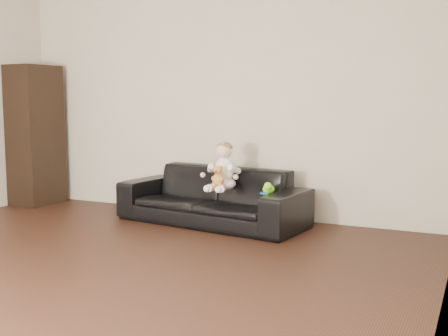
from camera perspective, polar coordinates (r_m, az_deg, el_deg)
The scene contains 11 objects.
floor at distance 4.12m, azimuth -17.80°, elevation -11.34°, with size 5.50×5.50×0.00m, color black.
wall_back at distance 6.21m, azimuth -0.63°, elevation 7.23°, with size 5.00×5.00×0.00m, color beige.
wall_right at distance 2.85m, azimuth 21.28°, elevation 7.05°, with size 5.50×5.50×0.00m, color beige.
sofa at distance 5.77m, azimuth -1.24°, elevation -2.86°, with size 1.96×0.77×0.57m, color black.
cabinet at distance 7.20m, azimuth -18.60°, elevation 3.17°, with size 0.42×0.58×1.68m, color black.
shelf_item at distance 7.18m, azimuth -18.60°, elevation 6.18°, with size 0.18×0.25×0.28m, color silver.
baby at distance 5.55m, azimuth -0.06°, elevation -0.10°, with size 0.35×0.42×0.48m.
teddy_bear at distance 5.43m, azimuth -0.62°, elevation -0.83°, with size 0.12×0.12×0.20m.
toy_green at distance 5.37m, azimuth 4.55°, elevation -2.16°, with size 0.11×0.13×0.09m, color #70E91B.
toy_rattle at distance 5.37m, azimuth 4.43°, elevation -2.32°, with size 0.06×0.06×0.06m, color #D04A18.
toy_blue_disc at distance 5.39m, azimuth 4.20°, elevation -2.54°, with size 0.10×0.10×0.01m, color blue.
Camera 1 is at (2.70, -2.84, 1.27)m, focal length 45.00 mm.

